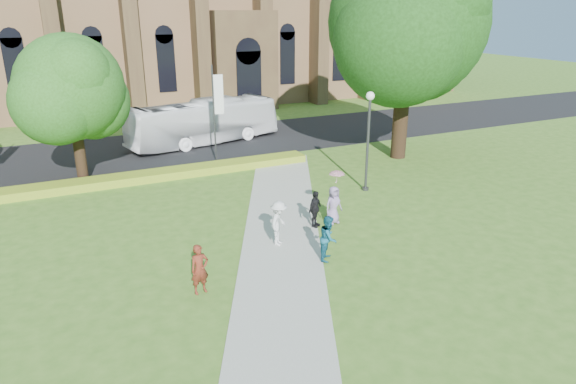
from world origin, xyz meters
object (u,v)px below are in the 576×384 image
tour_coach (204,122)px  pedestrian_0 (200,269)px  streetlamp (368,130)px  large_tree (408,23)px

tour_coach → pedestrian_0: 20.78m
streetlamp → large_tree: size_ratio=0.40×
streetlamp → pedestrian_0: 12.96m
tour_coach → pedestrian_0: (-6.14, -19.84, -0.65)m
streetlamp → tour_coach: 14.31m
streetlamp → large_tree: (5.50, 4.50, 5.07)m
large_tree → pedestrian_0: size_ratio=7.48×
large_tree → tour_coach: size_ratio=1.19×
streetlamp → tour_coach: streetlamp is taller
tour_coach → streetlamp: bearing=-173.3°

